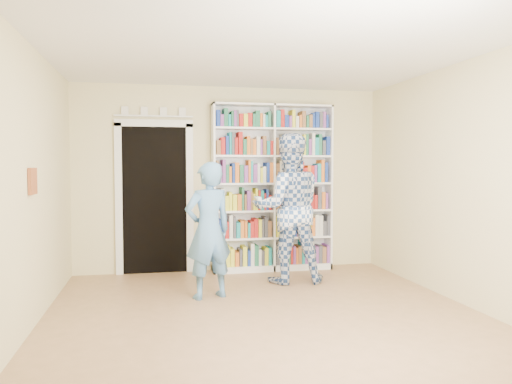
% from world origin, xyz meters
% --- Properties ---
extents(floor, '(5.00, 5.00, 0.00)m').
position_xyz_m(floor, '(0.00, 0.00, 0.00)').
color(floor, '#926C46').
rests_on(floor, ground).
extents(ceiling, '(5.00, 5.00, 0.00)m').
position_xyz_m(ceiling, '(0.00, 0.00, 2.70)').
color(ceiling, white).
rests_on(ceiling, wall_back).
extents(wall_back, '(4.50, 0.00, 4.50)m').
position_xyz_m(wall_back, '(0.00, 2.50, 1.35)').
color(wall_back, beige).
rests_on(wall_back, floor).
extents(wall_left, '(0.00, 5.00, 5.00)m').
position_xyz_m(wall_left, '(-2.25, 0.00, 1.35)').
color(wall_left, beige).
rests_on(wall_left, floor).
extents(wall_right, '(0.00, 5.00, 5.00)m').
position_xyz_m(wall_right, '(2.25, 0.00, 1.35)').
color(wall_right, beige).
rests_on(wall_right, floor).
extents(bookshelf, '(1.77, 0.33, 2.44)m').
position_xyz_m(bookshelf, '(0.60, 2.34, 1.23)').
color(bookshelf, white).
rests_on(bookshelf, floor).
extents(doorway, '(1.10, 0.08, 2.43)m').
position_xyz_m(doorway, '(-1.10, 2.48, 1.18)').
color(doorway, black).
rests_on(doorway, floor).
extents(wall_art, '(0.03, 0.25, 0.25)m').
position_xyz_m(wall_art, '(-2.23, 0.20, 1.40)').
color(wall_art, brown).
rests_on(wall_art, wall_left).
extents(man_blue, '(0.67, 0.55, 1.59)m').
position_xyz_m(man_blue, '(-0.50, 0.95, 0.79)').
color(man_blue, '#5284B6').
rests_on(man_blue, floor).
extents(man_plaid, '(1.01, 0.81, 1.97)m').
position_xyz_m(man_plaid, '(0.63, 1.54, 0.98)').
color(man_plaid, '#2C4C87').
rests_on(man_plaid, floor).
extents(paper_sheet, '(0.19, 0.06, 0.27)m').
position_xyz_m(paper_sheet, '(0.79, 1.37, 0.91)').
color(paper_sheet, white).
rests_on(paper_sheet, man_plaid).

